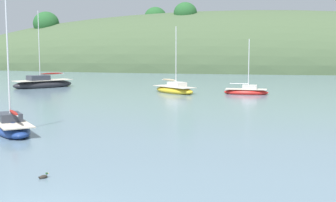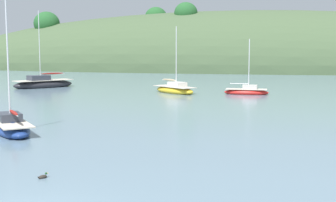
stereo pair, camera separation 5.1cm
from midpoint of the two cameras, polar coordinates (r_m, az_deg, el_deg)
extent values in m
ellipsoid|color=#425638|center=(106.10, 8.51, 3.80)|extent=(150.00, 36.00, 26.73)
ellipsoid|color=#235628|center=(102.30, 2.14, 10.85)|extent=(5.10, 4.64, 4.64)
ellipsoid|color=#235628|center=(114.42, -14.87, 9.26)|extent=(6.19, 5.63, 5.63)
ellipsoid|color=#235628|center=(112.56, -1.59, 10.34)|extent=(5.34, 4.85, 4.85)
ellipsoid|color=gold|center=(50.41, 0.75, 1.31)|extent=(5.82, 5.41, 0.95)
cube|color=beige|center=(50.38, 0.75, 1.79)|extent=(5.35, 4.98, 0.06)
cube|color=silver|center=(49.98, 1.08, 2.06)|extent=(2.30, 2.24, 0.53)
cylinder|color=silver|center=(49.98, 0.96, 5.50)|extent=(0.09, 0.09, 6.53)
cylinder|color=silver|center=(51.08, 0.10, 2.59)|extent=(1.94, 1.68, 0.07)
ellipsoid|color=tan|center=(51.08, 0.10, 2.65)|extent=(1.94, 1.72, 0.20)
ellipsoid|color=#232328|center=(59.62, -15.23, 1.95)|extent=(6.80, 7.76, 1.24)
cube|color=beige|center=(59.58, -15.24, 2.49)|extent=(6.25, 7.14, 0.06)
cube|color=#333842|center=(59.30, -15.79, 2.76)|extent=(2.87, 3.01, 0.63)
cylinder|color=silver|center=(59.29, -15.71, 6.60)|extent=(0.09, 0.09, 8.57)
cylinder|color=silver|center=(60.07, -14.19, 3.27)|extent=(2.03, 2.63, 0.07)
ellipsoid|color=maroon|center=(60.07, -14.19, 3.32)|extent=(2.05, 2.60, 0.20)
ellipsoid|color=navy|center=(27.90, -18.86, -3.29)|extent=(4.84, 5.15, 0.85)
cube|color=beige|center=(27.84, -18.89, -2.52)|extent=(4.46, 4.74, 0.06)
cube|color=#333842|center=(28.22, -19.07, -1.90)|extent=(1.99, 2.04, 0.50)
cylinder|color=silver|center=(27.80, -19.25, 4.61)|extent=(0.09, 0.09, 6.91)
cylinder|color=silver|center=(26.93, -18.61, -1.48)|extent=(1.52, 1.71, 0.07)
ellipsoid|color=maroon|center=(26.93, -18.62, -1.38)|extent=(1.56, 1.73, 0.20)
ellipsoid|color=red|center=(49.59, 9.61, 1.07)|extent=(4.71, 1.70, 0.75)
cube|color=beige|center=(49.56, 9.61, 1.45)|extent=(4.33, 1.56, 0.06)
cube|color=beige|center=(49.52, 10.05, 1.71)|extent=(1.52, 1.07, 0.46)
cylinder|color=silver|center=(49.39, 9.94, 4.51)|extent=(0.09, 0.09, 5.30)
cylinder|color=silver|center=(49.57, 8.76, 2.14)|extent=(1.96, 0.11, 0.07)
ellipsoid|color=#2D2823|center=(17.98, -15.27, -9.08)|extent=(0.34, 0.38, 0.16)
sphere|color=#1E4723|center=(18.02, -14.87, -8.67)|extent=(0.09, 0.09, 0.09)
cone|color=gold|center=(18.05, -14.69, -8.66)|extent=(0.06, 0.06, 0.04)
cone|color=#2D2823|center=(17.91, -15.72, -9.06)|extent=(0.10, 0.10, 0.08)
camera|label=1|loc=(0.03, -90.05, -0.01)|focal=49.22mm
camera|label=2|loc=(0.03, 89.95, 0.01)|focal=49.22mm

